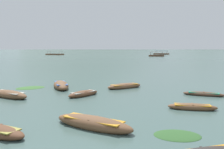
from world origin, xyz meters
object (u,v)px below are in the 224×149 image
(rowboat_4, at_px, (83,94))
(ferry_2, at_px, (55,54))
(ferry_1, at_px, (161,54))
(rowboat_0, at_px, (93,123))
(ferry_0, at_px, (156,55))
(rowboat_5, at_px, (192,107))
(rowboat_9, at_px, (9,94))
(rowboat_1, at_px, (204,94))
(rowboat_8, at_px, (125,86))
(rowboat_3, at_px, (61,85))

(rowboat_4, xyz_separation_m, ferry_2, (-41.40, 122.93, 0.28))
(ferry_1, bearing_deg, ferry_2, -165.35)
(rowboat_0, height_order, ferry_0, ferry_0)
(rowboat_0, relative_size, ferry_2, 0.39)
(rowboat_5, xyz_separation_m, rowboat_9, (-13.49, 2.86, 0.06))
(rowboat_9, height_order, ferry_1, ferry_1)
(ferry_0, height_order, ferry_1, same)
(rowboat_1, relative_size, ferry_2, 0.30)
(ferry_2, bearing_deg, rowboat_1, -67.25)
(ferry_0, bearing_deg, ferry_1, 79.74)
(rowboat_4, relative_size, ferry_0, 0.40)
(rowboat_0, distance_m, rowboat_1, 11.67)
(rowboat_8, height_order, ferry_0, ferry_0)
(rowboat_1, distance_m, ferry_2, 132.37)
(rowboat_5, relative_size, rowboat_9, 0.75)
(rowboat_0, xyz_separation_m, rowboat_9, (-7.79, 6.86, -0.01))
(rowboat_1, bearing_deg, rowboat_5, -113.69)
(rowboat_8, bearing_deg, rowboat_1, -26.68)
(rowboat_0, bearing_deg, rowboat_1, 48.27)
(rowboat_1, bearing_deg, ferry_0, 86.33)
(rowboat_1, bearing_deg, ferry_2, 112.75)
(rowboat_3, distance_m, ferry_1, 138.59)
(rowboat_8, bearing_deg, ferry_1, 81.56)
(rowboat_3, relative_size, ferry_1, 0.46)
(ferry_1, height_order, ferry_2, same)
(rowboat_4, bearing_deg, rowboat_8, 52.04)
(rowboat_4, distance_m, ferry_2, 129.71)
(ferry_1, bearing_deg, rowboat_4, -99.49)
(ferry_2, bearing_deg, ferry_1, 14.65)
(rowboat_4, distance_m, ferry_0, 101.16)
(rowboat_9, bearing_deg, rowboat_1, 6.76)
(rowboat_3, xyz_separation_m, rowboat_5, (10.68, -7.64, -0.10))
(rowboat_4, relative_size, rowboat_5, 0.98)
(rowboat_0, relative_size, rowboat_5, 1.42)
(rowboat_3, height_order, ferry_1, ferry_1)
(rowboat_3, height_order, rowboat_5, rowboat_3)
(rowboat_9, relative_size, ferry_1, 0.41)
(rowboat_0, xyz_separation_m, rowboat_4, (-2.02, 7.85, -0.05))
(rowboat_3, bearing_deg, rowboat_8, 3.26)
(ferry_1, bearing_deg, rowboat_9, -101.69)
(rowboat_9, xyz_separation_m, ferry_2, (-35.63, 123.91, 0.24))
(rowboat_3, bearing_deg, ferry_1, 79.04)
(rowboat_3, relative_size, rowboat_9, 1.12)
(rowboat_9, distance_m, ferry_0, 103.20)
(ferry_1, xyz_separation_m, ferry_2, (-64.78, -16.94, -0.00))
(rowboat_0, height_order, rowboat_5, rowboat_0)
(rowboat_0, height_order, rowboat_9, rowboat_0)
(rowboat_1, height_order, rowboat_4, rowboat_4)
(ferry_2, bearing_deg, rowboat_9, -73.96)
(ferry_1, bearing_deg, rowboat_8, -98.44)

